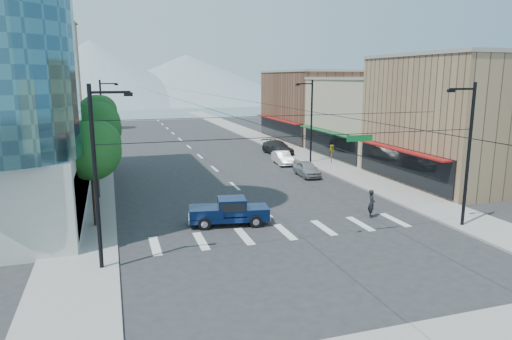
% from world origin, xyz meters
% --- Properties ---
extents(ground, '(160.00, 160.00, 0.00)m').
position_xyz_m(ground, '(0.00, 0.00, 0.00)').
color(ground, '#28282B').
rests_on(ground, ground).
extents(sidewalk_left, '(4.00, 120.00, 0.15)m').
position_xyz_m(sidewalk_left, '(-12.00, 40.00, 0.07)').
color(sidewalk_left, gray).
rests_on(sidewalk_left, ground).
extents(sidewalk_right, '(4.00, 120.00, 0.15)m').
position_xyz_m(sidewalk_right, '(12.00, 40.00, 0.07)').
color(sidewalk_right, gray).
rests_on(sidewalk_right, ground).
extents(shop_near, '(12.00, 14.00, 11.00)m').
position_xyz_m(shop_near, '(20.00, 10.00, 5.50)').
color(shop_near, '#8C6B4C').
rests_on(shop_near, ground).
extents(shop_mid, '(12.00, 14.00, 9.00)m').
position_xyz_m(shop_mid, '(20.00, 24.00, 4.50)').
color(shop_mid, tan).
rests_on(shop_mid, ground).
extents(shop_far, '(12.00, 18.00, 10.00)m').
position_xyz_m(shop_far, '(20.00, 40.00, 5.00)').
color(shop_far, brown).
rests_on(shop_far, ground).
extents(clock_tower, '(4.80, 4.80, 20.40)m').
position_xyz_m(clock_tower, '(-16.50, 62.00, 10.64)').
color(clock_tower, '#8C6B4C').
rests_on(clock_tower, ground).
extents(mountain_left, '(80.00, 80.00, 22.00)m').
position_xyz_m(mountain_left, '(-15.00, 150.00, 11.00)').
color(mountain_left, gray).
rests_on(mountain_left, ground).
extents(mountain_right, '(90.00, 90.00, 18.00)m').
position_xyz_m(mountain_right, '(20.00, 160.00, 9.00)').
color(mountain_right, gray).
rests_on(mountain_right, ground).
extents(tree_near, '(3.65, 3.64, 6.71)m').
position_xyz_m(tree_near, '(-11.07, 6.10, 4.99)').
color(tree_near, black).
rests_on(tree_near, ground).
extents(tree_midnear, '(4.09, 4.09, 7.52)m').
position_xyz_m(tree_midnear, '(-11.07, 13.10, 5.59)').
color(tree_midnear, black).
rests_on(tree_midnear, ground).
extents(tree_midfar, '(3.65, 3.64, 6.71)m').
position_xyz_m(tree_midfar, '(-11.07, 20.10, 4.99)').
color(tree_midfar, black).
rests_on(tree_midfar, ground).
extents(tree_far, '(4.09, 4.09, 7.52)m').
position_xyz_m(tree_far, '(-11.07, 27.10, 5.59)').
color(tree_far, black).
rests_on(tree_far, ground).
extents(signal_rig, '(21.80, 0.20, 9.00)m').
position_xyz_m(signal_rig, '(0.19, -1.00, 4.64)').
color(signal_rig, black).
rests_on(signal_rig, ground).
extents(lamp_pole_nw, '(2.00, 0.25, 9.00)m').
position_xyz_m(lamp_pole_nw, '(-10.67, 30.00, 4.94)').
color(lamp_pole_nw, black).
rests_on(lamp_pole_nw, ground).
extents(lamp_pole_ne, '(2.00, 0.25, 9.00)m').
position_xyz_m(lamp_pole_ne, '(10.67, 22.00, 4.94)').
color(lamp_pole_ne, black).
rests_on(lamp_pole_ne, ground).
extents(pickup_truck, '(5.36, 2.63, 1.74)m').
position_xyz_m(pickup_truck, '(-3.11, 3.98, 0.91)').
color(pickup_truck, '#07163A').
rests_on(pickup_truck, ground).
extents(pedestrian, '(0.70, 0.82, 1.90)m').
position_xyz_m(pedestrian, '(6.45, 2.58, 0.95)').
color(pedestrian, black).
rests_on(pedestrian, ground).
extents(parked_car_near, '(1.91, 4.28, 1.43)m').
position_xyz_m(parked_car_near, '(7.60, 15.80, 0.71)').
color(parked_car_near, '#9A9B9F').
rests_on(parked_car_near, ground).
extents(parked_car_mid, '(1.86, 4.40, 1.41)m').
position_xyz_m(parked_car_mid, '(7.60, 22.30, 0.71)').
color(parked_car_mid, white).
rests_on(parked_car_mid, ground).
extents(parked_car_far, '(2.85, 5.83, 1.63)m').
position_xyz_m(parked_car_far, '(9.40, 28.62, 0.82)').
color(parked_car_far, '#29292B').
rests_on(parked_car_far, ground).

